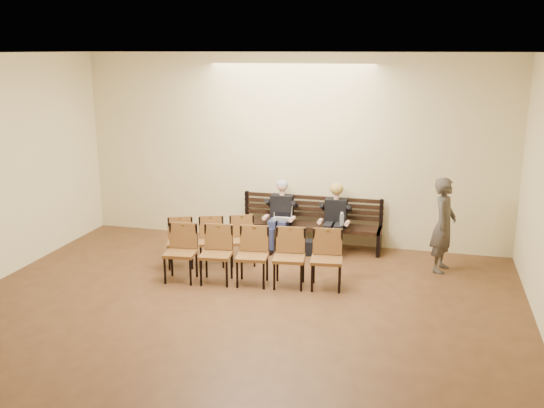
{
  "coord_description": "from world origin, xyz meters",
  "views": [
    {
      "loc": [
        2.47,
        -5.77,
        3.55
      ],
      "look_at": [
        -0.11,
        4.05,
        0.94
      ],
      "focal_mm": 40.0,
      "sensor_mm": 36.0,
      "label": 1
    }
  ],
  "objects": [
    {
      "name": "ground",
      "position": [
        0.0,
        0.0,
        0.0
      ],
      "size": [
        10.0,
        10.0,
        0.0
      ],
      "primitive_type": "plane",
      "color": "brown",
      "rests_on": "ground"
    },
    {
      "name": "room_walls",
      "position": [
        0.0,
        0.79,
        2.54
      ],
      "size": [
        8.02,
        10.01,
        3.51
      ],
      "color": "beige",
      "rests_on": "ground"
    },
    {
      "name": "bench",
      "position": [
        0.44,
        4.65,
        0.23
      ],
      "size": [
        2.6,
        0.9,
        0.45
      ],
      "primitive_type": "cube",
      "color": "black",
      "rests_on": "ground"
    },
    {
      "name": "seated_man",
      "position": [
        -0.07,
        4.53,
        0.59
      ],
      "size": [
        0.49,
        0.68,
        1.19
      ],
      "primitive_type": null,
      "color": "black",
      "rests_on": "ground"
    },
    {
      "name": "seated_woman",
      "position": [
        0.92,
        4.53,
        0.56
      ],
      "size": [
        0.48,
        0.66,
        1.12
      ],
      "primitive_type": null,
      "color": "black",
      "rests_on": "ground"
    },
    {
      "name": "laptop",
      "position": [
        -0.03,
        4.38,
        0.57
      ],
      "size": [
        0.36,
        0.3,
        0.24
      ],
      "primitive_type": "cube",
      "rotation": [
        0.0,
        0.0,
        0.11
      ],
      "color": "silver",
      "rests_on": "bench"
    },
    {
      "name": "water_bottle",
      "position": [
        1.07,
        4.33,
        0.57
      ],
      "size": [
        0.08,
        0.08,
        0.24
      ],
      "primitive_type": "cylinder",
      "rotation": [
        0.0,
        0.0,
        -0.15
      ],
      "color": "silver",
      "rests_on": "bench"
    },
    {
      "name": "bag",
      "position": [
        0.52,
        4.29,
        0.13
      ],
      "size": [
        0.38,
        0.29,
        0.26
      ],
      "primitive_type": "cube",
      "rotation": [
        0.0,
        0.0,
        0.15
      ],
      "color": "black",
      "rests_on": "ground"
    },
    {
      "name": "passerby",
      "position": [
        2.77,
        4.05,
        0.9
      ],
      "size": [
        0.58,
        0.74,
        1.8
      ],
      "primitive_type": "imported",
      "rotation": [
        0.0,
        0.0,
        1.32
      ],
      "color": "#3D3832",
      "rests_on": "ground"
    },
    {
      "name": "chair_row_front",
      "position": [
        -0.07,
        2.68,
        0.45
      ],
      "size": [
        2.79,
        0.81,
        0.9
      ],
      "primitive_type": "cube",
      "rotation": [
        0.0,
        0.0,
        0.12
      ],
      "color": "brown",
      "rests_on": "ground"
    },
    {
      "name": "chair_row_back",
      "position": [
        -0.97,
        3.33,
        0.41
      ],
      "size": [
        1.53,
        0.95,
        0.82
      ],
      "primitive_type": "cube",
      "rotation": [
        0.0,
        0.0,
        0.37
      ],
      "color": "brown",
      "rests_on": "ground"
    }
  ]
}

